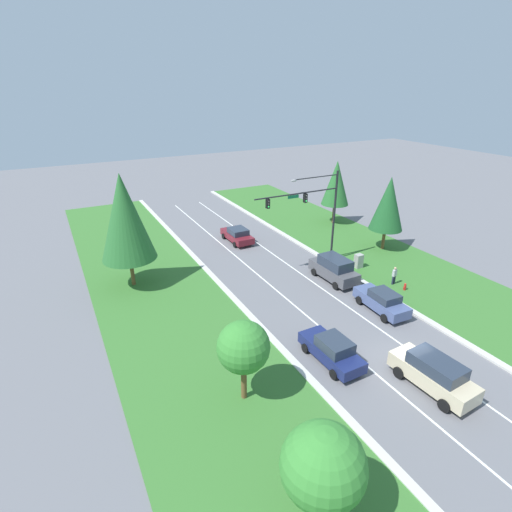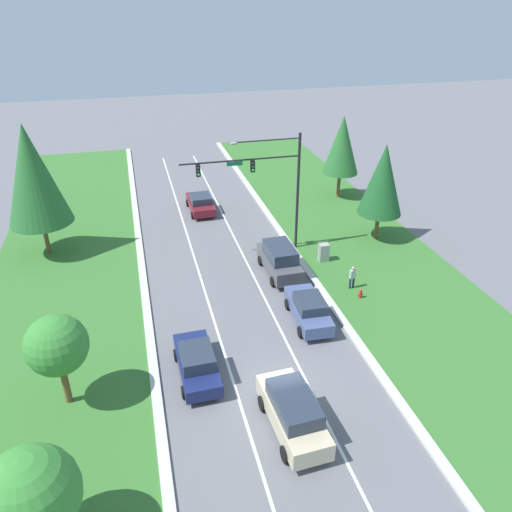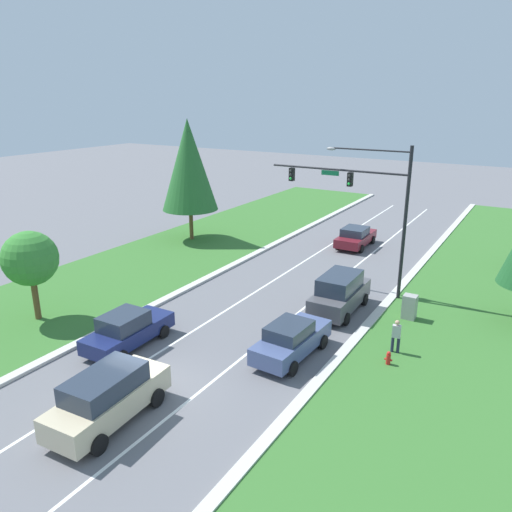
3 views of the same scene
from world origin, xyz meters
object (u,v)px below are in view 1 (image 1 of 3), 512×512
Objects in this scene: burgundy_sedan at (237,235)px; fire_hydrant at (405,287)px; pedestrian at (394,275)px; champagne_suv at (434,373)px; oak_far_left_tree at (323,466)px; conifer_mid_left_tree at (125,217)px; navy_sedan at (332,350)px; graphite_suv at (334,269)px; slate_blue_sedan at (382,301)px; conifer_near_right_tree at (336,183)px; traffic_signal_mast at (315,206)px; conifer_far_right_tree at (388,204)px; oak_near_left_tree at (243,347)px; utility_cabinet at (359,261)px.

burgundy_sedan is 6.73× the size of fire_hydrant.
champagne_suv is at bearing 45.64° from pedestrian.
conifer_mid_left_tree is (-2.26, 23.89, 3.23)m from oak_far_left_tree.
champagne_suv is at bearing -53.06° from navy_sedan.
graphite_suv is (3.51, 13.56, 0.05)m from champagne_suv.
slate_blue_sedan is at bearing 62.34° from champagne_suv.
conifer_near_right_tree is at bearing -118.11° from pedestrian.
graphite_suv is at bearing 92.89° from slate_blue_sedan.
conifer_near_right_tree is at bearing 11.56° from conifer_mid_left_tree.
oak_far_left_tree is 0.47× the size of conifer_mid_left_tree.
traffic_signal_mast is 9.03m from conifer_far_right_tree.
fire_hydrant is (4.08, -7.83, -5.54)m from traffic_signal_mast.
oak_near_left_tree is at bearing -162.83° from slate_blue_sedan.
conifer_near_right_tree is (5.58, 15.60, 4.13)m from pedestrian.
slate_blue_sedan is at bearing -89.99° from traffic_signal_mast.
champagne_suv is 2.97× the size of pedestrian.
oak_far_left_tree is at bearing -145.35° from fire_hydrant.
conifer_near_right_tree is at bearing 86.13° from conifer_far_right_tree.
traffic_signal_mast is 10.56m from slate_blue_sedan.
burgundy_sedan is (-3.60, 8.91, -5.09)m from traffic_signal_mast.
champagne_suv is at bearing -23.47° from oak_near_left_tree.
oak_far_left_tree reaches higher than fire_hydrant.
utility_cabinet is (7.12, 14.46, -0.35)m from champagne_suv.
conifer_far_right_tree is (8.98, 3.30, 3.86)m from graphite_suv.
oak_near_left_tree is at bearing -164.38° from fire_hydrant.
oak_near_left_tree is at bearing 153.41° from champagne_suv.
pedestrian is (11.15, 5.80, 0.08)m from navy_sedan.
burgundy_sedan is 1.00× the size of navy_sedan.
navy_sedan is 2.78× the size of pedestrian.
burgundy_sedan is 17.27m from pedestrian.
utility_cabinet is 21.24m from conifer_mid_left_tree.
champagne_suv reaches higher than burgundy_sedan.
burgundy_sedan is 0.99× the size of slate_blue_sedan.
pedestrian is at bearing -127.54° from conifer_far_right_tree.
conifer_mid_left_tree reaches higher than pedestrian.
champagne_suv reaches higher than navy_sedan.
fire_hydrant is at bearing -66.28° from burgundy_sedan.
champagne_suv is 0.65× the size of conifer_far_right_tree.
fire_hydrant is at bearing -30.18° from conifer_mid_left_tree.
graphite_suv is 5.12m from pedestrian.
slate_blue_sedan is 0.61× the size of conifer_near_right_tree.
traffic_signal_mast is at bearing 144.84° from utility_cabinet.
traffic_signal_mast is 1.92× the size of oak_far_left_tree.
oak_near_left_tree is at bearing -146.22° from graphite_suv.
utility_cabinet is at bearing -92.47° from pedestrian.
conifer_mid_left_tree is (-19.94, 10.39, 5.24)m from pedestrian.
traffic_signal_mast is 1.88× the size of burgundy_sedan.
oak_near_left_tree is 0.64× the size of conifer_far_right_tree.
traffic_signal_mast is 18.01m from champagne_suv.
graphite_suv reaches higher than navy_sedan.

